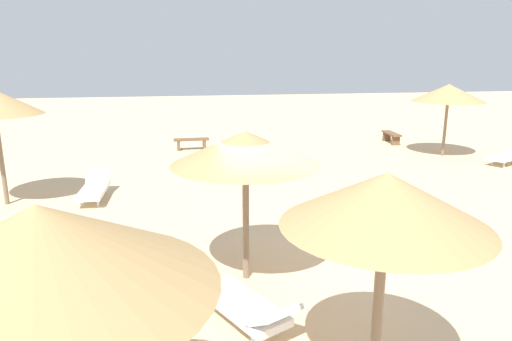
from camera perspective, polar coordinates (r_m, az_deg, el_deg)
name	(u,v)px	position (r m, az deg, el deg)	size (l,w,h in m)	color
ground_plane	(285,271)	(8.79, 3.60, -12.33)	(80.00, 80.00, 0.00)	#DBBA8C
parasol_1	(386,201)	(4.93, 15.84, -3.66)	(2.21, 2.21, 2.75)	#75604C
parasol_2	(449,93)	(19.69, 22.85, 8.87)	(2.83, 2.83, 2.86)	#75604C
parasol_4	(245,148)	(7.75, -1.32, 2.76)	(2.57, 2.57, 2.68)	#75604C
parasol_5	(40,251)	(3.57, -25.26, -9.00)	(2.52, 2.52, 2.92)	#75604C
lounger_1	(246,306)	(7.05, -1.23, -16.53)	(1.42, 1.99, 0.66)	white
lounger_2	(509,156)	(19.48, 29.02, 1.61)	(2.01, 1.36, 0.63)	white
lounger_3	(94,188)	(13.62, -19.52, -2.09)	(0.70, 1.92, 0.66)	white
bench_0	(191,142)	(19.86, -8.05, 3.56)	(1.51, 0.43, 0.49)	brown
bench_1	(391,136)	(22.13, 16.49, 4.18)	(0.53, 1.53, 0.49)	brown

